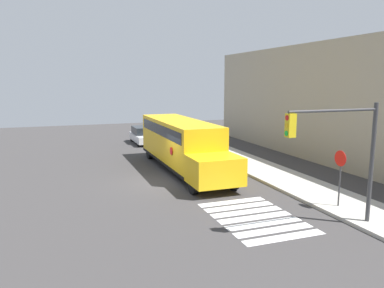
{
  "coord_description": "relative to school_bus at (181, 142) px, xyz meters",
  "views": [
    {
      "loc": [
        19.19,
        -5.36,
        5.45
      ],
      "look_at": [
        -1.95,
        2.36,
        1.68
      ],
      "focal_mm": 35.0,
      "sensor_mm": 36.0,
      "label": 1
    }
  ],
  "objects": [
    {
      "name": "stop_sign",
      "position": [
        9.31,
        4.01,
        -0.06
      ],
      "size": [
        0.67,
        0.1,
        2.58
      ],
      "color": "#38383A",
      "rests_on": "ground"
    },
    {
      "name": "crosswalk_stripes",
      "position": [
        8.99,
        0.14,
        -1.75
      ],
      "size": [
        4.7,
        3.2,
        0.01
      ],
      "color": "white",
      "rests_on": "ground"
    },
    {
      "name": "school_bus",
      "position": [
        0.0,
        0.0,
        0.0
      ],
      "size": [
        11.4,
        2.57,
        3.06
      ],
      "color": "yellow",
      "rests_on": "ground"
    },
    {
      "name": "building_backdrop",
      "position": [
        2.51,
        11.14,
        2.27
      ],
      "size": [
        32.0,
        4.0,
        8.06
      ],
      "color": "#9E937F",
      "rests_on": "ground"
    },
    {
      "name": "sidewalk_strip",
      "position": [
        2.51,
        4.64,
        -1.68
      ],
      "size": [
        44.0,
        3.0,
        0.15
      ],
      "color": "#B2ADA3",
      "rests_on": "ground"
    },
    {
      "name": "parked_car",
      "position": [
        -10.84,
        0.02,
        -1.03
      ],
      "size": [
        4.37,
        1.76,
        1.46
      ],
      "color": "silver",
      "rests_on": "ground"
    },
    {
      "name": "ground_plane",
      "position": [
        2.51,
        -1.86,
        -1.75
      ],
      "size": [
        60.0,
        60.0,
        0.0
      ],
      "primitive_type": "plane",
      "color": "#3A3838"
    },
    {
      "name": "traffic_light",
      "position": [
        11.14,
        2.44,
        1.43
      ],
      "size": [
        0.28,
        3.91,
        4.7
      ],
      "color": "#38383A",
      "rests_on": "ground"
    }
  ]
}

